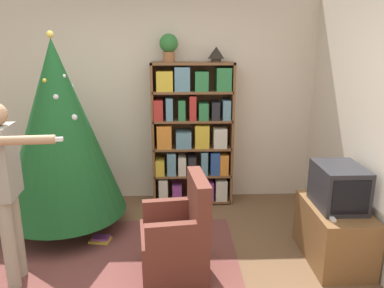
{
  "coord_description": "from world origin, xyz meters",
  "views": [
    {
      "loc": [
        0.28,
        -2.61,
        2.03
      ],
      "look_at": [
        0.42,
        0.97,
        1.05
      ],
      "focal_mm": 35.0,
      "sensor_mm": 36.0,
      "label": 1
    }
  ],
  "objects": [
    {
      "name": "table_lamp",
      "position": [
        0.75,
        1.97,
        1.9
      ],
      "size": [
        0.2,
        0.2,
        0.18
      ],
      "color": "#473828",
      "rests_on": "bookshelf"
    },
    {
      "name": "potted_plant",
      "position": [
        0.18,
        1.97,
        1.99
      ],
      "size": [
        0.22,
        0.22,
        0.33
      ],
      "color": "#935B38",
      "rests_on": "bookshelf"
    },
    {
      "name": "christmas_tree",
      "position": [
        -0.96,
        1.25,
        1.14
      ],
      "size": [
        1.31,
        1.31,
        2.14
      ],
      "color": "#4C3323",
      "rests_on": "ground_plane"
    },
    {
      "name": "television",
      "position": [
        1.75,
        0.54,
        0.75
      ],
      "size": [
        0.4,
        0.51,
        0.4
      ],
      "color": "#28282D",
      "rests_on": "tv_stand"
    },
    {
      "name": "bookshelf",
      "position": [
        0.46,
        1.96,
        0.9
      ],
      "size": [
        1.01,
        0.32,
        1.8
      ],
      "color": "brown",
      "rests_on": "ground_plane"
    },
    {
      "name": "book_pile_near_tree",
      "position": [
        -0.55,
        0.96,
        0.02
      ],
      "size": [
        0.23,
        0.19,
        0.05
      ],
      "color": "gold",
      "rests_on": "ground_plane"
    },
    {
      "name": "game_remote",
      "position": [
        1.6,
        0.29,
        0.56
      ],
      "size": [
        0.04,
        0.12,
        0.02
      ],
      "color": "white",
      "rests_on": "tv_stand"
    },
    {
      "name": "standing_person",
      "position": [
        -1.13,
        0.31,
        0.93
      ],
      "size": [
        0.65,
        0.47,
        1.58
      ],
      "rotation": [
        0.0,
        0.0,
        -1.49
      ],
      "color": "#9E937F",
      "rests_on": "ground_plane"
    },
    {
      "name": "wall_back",
      "position": [
        0.0,
        2.2,
        1.3
      ],
      "size": [
        8.0,
        0.1,
        2.6
      ],
      "color": "beige",
      "rests_on": "ground_plane"
    },
    {
      "name": "armchair",
      "position": [
        0.27,
        0.37,
        0.32
      ],
      "size": [
        0.63,
        0.63,
        0.92
      ],
      "rotation": [
        0.0,
        0.0,
        -1.45
      ],
      "color": "brown",
      "rests_on": "ground_plane"
    },
    {
      "name": "tv_stand",
      "position": [
        1.75,
        0.55,
        0.27
      ],
      "size": [
        0.5,
        0.85,
        0.55
      ],
      "color": "brown",
      "rests_on": "ground_plane"
    },
    {
      "name": "area_rug",
      "position": [
        -0.46,
        0.33,
        0.0
      ],
      "size": [
        2.6,
        2.14,
        0.01
      ],
      "color": "brown",
      "rests_on": "ground_plane"
    }
  ]
}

